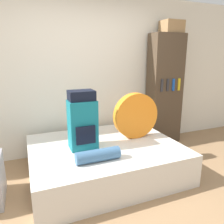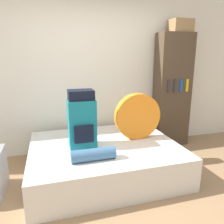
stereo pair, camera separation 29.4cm
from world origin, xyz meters
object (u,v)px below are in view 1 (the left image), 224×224
sleeping_roll (98,155)px  cardboard_box (172,27)px  tent_bag (136,116)px  backpack (82,121)px  bookshelf (164,90)px

sleeping_roll → cardboard_box: cardboard_box is taller
tent_bag → cardboard_box: size_ratio=1.84×
cardboard_box → tent_bag: bearing=-147.9°
tent_bag → backpack: bearing=-174.3°
backpack → sleeping_roll: 0.54m
sleeping_roll → bookshelf: size_ratio=0.26×
sleeping_roll → bookshelf: 2.10m
tent_bag → sleeping_roll: bearing=-145.4°
backpack → bookshelf: (1.74, 0.70, 0.20)m
tent_bag → cardboard_box: bearing=32.1°
tent_bag → cardboard_box: 1.80m
tent_bag → bookshelf: bearing=33.6°
tent_bag → bookshelf: size_ratio=0.33×
sleeping_roll → cardboard_box: (1.78, 1.16, 1.60)m
cardboard_box → backpack: bearing=-158.6°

